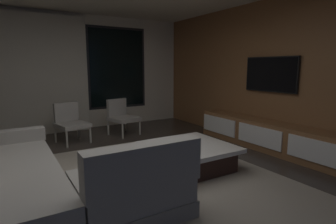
# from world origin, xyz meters

# --- Properties ---
(floor) EXTENTS (9.20, 9.20, 0.00)m
(floor) POSITION_xyz_m (0.00, 0.00, 0.00)
(floor) COLOR #332B26
(back_wall_with_window) EXTENTS (6.60, 0.30, 2.70)m
(back_wall_with_window) POSITION_xyz_m (-0.06, 3.62, 1.34)
(back_wall_with_window) COLOR beige
(back_wall_with_window) RESTS_ON floor
(media_wall) EXTENTS (0.12, 7.80, 2.70)m
(media_wall) POSITION_xyz_m (3.06, 0.00, 1.35)
(media_wall) COLOR brown
(media_wall) RESTS_ON floor
(area_rug) EXTENTS (3.20, 3.80, 0.01)m
(area_rug) POSITION_xyz_m (0.35, -0.10, 0.01)
(area_rug) COLOR gray
(area_rug) RESTS_ON floor
(sectional_couch) EXTENTS (1.98, 2.50, 0.82)m
(sectional_couch) POSITION_xyz_m (-0.95, -0.04, 0.29)
(sectional_couch) COLOR gray
(sectional_couch) RESTS_ON floor
(coffee_table) EXTENTS (1.16, 1.16, 0.36)m
(coffee_table) POSITION_xyz_m (1.02, 0.08, 0.19)
(coffee_table) COLOR #351F18
(coffee_table) RESTS_ON floor
(book_stack_on_coffee_table) EXTENTS (0.29, 0.21, 0.11)m
(book_stack_on_coffee_table) POSITION_xyz_m (0.87, 0.07, 0.42)
(book_stack_on_coffee_table) COLOR #8ECA3C
(book_stack_on_coffee_table) RESTS_ON coffee_table
(accent_chair_near_window) EXTENTS (0.68, 0.69, 0.78)m
(accent_chair_near_window) POSITION_xyz_m (0.96, 2.55, 0.43)
(accent_chair_near_window) COLOR #B2ADA0
(accent_chair_near_window) RESTS_ON floor
(accent_chair_by_curtain) EXTENTS (0.66, 0.67, 0.78)m
(accent_chair_by_curtain) POSITION_xyz_m (-0.14, 2.48, 0.43)
(accent_chair_by_curtain) COLOR #B2ADA0
(accent_chair_by_curtain) RESTS_ON floor
(media_console) EXTENTS (0.46, 3.10, 0.52)m
(media_console) POSITION_xyz_m (2.77, 0.05, 0.25)
(media_console) COLOR brown
(media_console) RESTS_ON floor
(mounted_tv) EXTENTS (0.05, 1.10, 0.63)m
(mounted_tv) POSITION_xyz_m (2.95, 0.25, 1.35)
(mounted_tv) COLOR black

